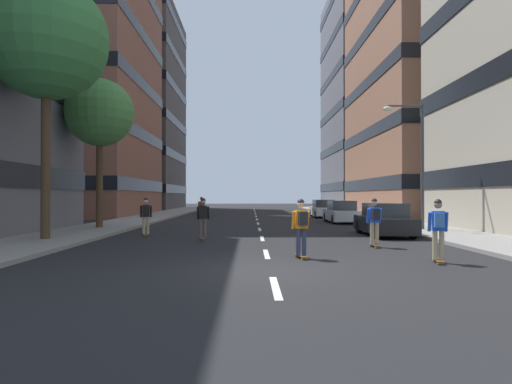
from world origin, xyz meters
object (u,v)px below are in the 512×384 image
(street_tree_mid, at_px, (100,113))
(skater_1, at_px, (146,215))
(parked_car_near, at_px, (341,213))
(parked_car_mid, at_px, (384,221))
(skater_5, at_px, (203,217))
(skater_2, at_px, (301,224))
(skater_4, at_px, (201,207))
(skater_3, at_px, (438,227))
(streetlamp_right, at_px, (415,152))
(parked_car_far, at_px, (323,209))
(skater_0, at_px, (375,219))
(street_tree_near, at_px, (46,39))

(street_tree_mid, height_order, skater_1, street_tree_mid)
(parked_car_near, bearing_deg, street_tree_mid, -158.43)
(parked_car_mid, bearing_deg, skater_5, -167.86)
(skater_1, distance_m, skater_2, 9.53)
(skater_2, distance_m, skater_4, 20.09)
(skater_3, bearing_deg, streetlamp_right, 71.98)
(skater_1, distance_m, skater_5, 3.31)
(parked_car_near, bearing_deg, skater_1, -139.41)
(parked_car_far, bearing_deg, skater_1, -123.25)
(parked_car_mid, xyz_separation_m, skater_4, (-9.93, 12.25, 0.32))
(parked_car_mid, distance_m, skater_2, 8.58)
(skater_2, bearing_deg, skater_5, 123.22)
(parked_car_near, xyz_separation_m, skater_2, (-4.73, -16.60, 0.32))
(parked_car_far, distance_m, street_tree_mid, 20.42)
(skater_0, distance_m, skater_5, 7.04)
(street_tree_mid, relative_size, streetlamp_right, 1.25)
(street_tree_near, xyz_separation_m, skater_1, (3.46, 2.46, -7.24))
(parked_car_near, height_order, skater_3, skater_3)
(parked_car_mid, height_order, skater_4, skater_4)
(street_tree_mid, bearing_deg, skater_3, -41.07)
(skater_5, bearing_deg, parked_car_mid, 12.14)
(parked_car_near, xyz_separation_m, skater_0, (-1.74, -13.87, 0.32))
(parked_car_near, xyz_separation_m, streetlamp_right, (2.32, -7.27, 3.44))
(parked_car_mid, bearing_deg, parked_car_near, 90.00)
(skater_5, bearing_deg, skater_1, 148.67)
(streetlamp_right, distance_m, skater_2, 12.11)
(parked_car_mid, distance_m, streetlamp_right, 4.69)
(parked_car_near, distance_m, parked_car_mid, 9.45)
(street_tree_near, height_order, skater_2, street_tree_near)
(parked_car_near, bearing_deg, streetlamp_right, -72.27)
(parked_car_near, distance_m, street_tree_mid, 16.64)
(street_tree_near, bearing_deg, skater_3, -22.39)
(skater_4, bearing_deg, parked_car_mid, -50.97)
(skater_0, height_order, skater_5, same)
(parked_car_near, bearing_deg, skater_4, 164.24)
(parked_car_far, bearing_deg, skater_0, -94.66)
(skater_4, bearing_deg, street_tree_near, -107.35)
(skater_3, xyz_separation_m, skater_4, (-8.91, 20.33, 0.00))
(parked_car_far, distance_m, skater_5, 20.38)
(parked_car_far, relative_size, skater_2, 2.47)
(street_tree_mid, relative_size, skater_0, 4.58)
(parked_car_mid, xyz_separation_m, skater_1, (-11.08, -0.05, 0.29))
(parked_car_near, relative_size, parked_car_mid, 1.00)
(street_tree_mid, bearing_deg, parked_car_near, 21.57)
(parked_car_mid, xyz_separation_m, street_tree_mid, (-14.54, 3.70, 5.69))
(skater_0, bearing_deg, skater_4, 116.17)
(parked_car_near, relative_size, skater_0, 2.47)
(street_tree_near, distance_m, skater_4, 17.07)
(skater_3, bearing_deg, skater_4, 113.66)
(street_tree_near, distance_m, street_tree_mid, 6.48)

